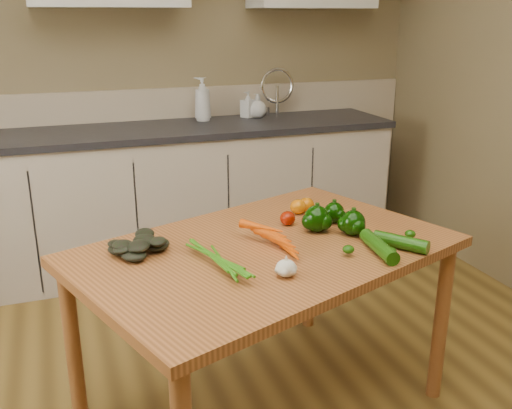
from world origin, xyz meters
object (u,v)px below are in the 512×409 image
object	(u,v)px
carrot_bunch	(256,244)
pepper_a	(317,219)
garlic_bulb	(286,268)
tomato_c	(306,205)
soap_bottle_b	(248,104)
tomato_b	(298,207)
zucchini_b	(379,246)
zucchini_a	(401,242)
table	(266,266)
soap_bottle_c	(258,106)
pepper_b	(334,213)
leafy_greens	(138,240)
pepper_c	(353,223)
soap_bottle_a	(203,99)
tomato_a	(288,218)

from	to	relation	value
carrot_bunch	pepper_a	world-z (taller)	pepper_a
garlic_bulb	tomato_c	xyz separation A→B (m)	(0.34, 0.58, 0.00)
soap_bottle_b	tomato_b	distance (m)	1.55
tomato_c	zucchini_b	distance (m)	0.52
zucchini_a	table	bearing A→B (deg)	157.23
soap_bottle_c	carrot_bunch	bearing A→B (deg)	29.43
pepper_b	tomato_b	distance (m)	0.18
carrot_bunch	zucchini_b	distance (m)	0.44
table	soap_bottle_c	bearing A→B (deg)	51.11
table	zucchini_a	distance (m)	0.51
carrot_bunch	leafy_greens	bearing A→B (deg)	139.78
soap_bottle_c	tomato_b	distance (m)	1.54
leafy_greens	pepper_c	xyz separation A→B (m)	(0.82, -0.10, 0.00)
tomato_c	pepper_b	bearing A→B (deg)	-73.27
zucchini_a	zucchini_b	bearing A→B (deg)	-174.62
pepper_c	zucchini_b	world-z (taller)	pepper_c
soap_bottle_a	soap_bottle_c	distance (m)	0.39
soap_bottle_b	tomato_b	xyz separation A→B (m)	(-0.29, -1.51, -0.22)
soap_bottle_c	tomato_a	xyz separation A→B (m)	(-0.45, -1.60, -0.21)
tomato_b	carrot_bunch	bearing A→B (deg)	-132.68
zucchini_a	pepper_c	bearing A→B (deg)	117.59
table	soap_bottle_b	size ratio (longest dim) A/B	9.27
soap_bottle_b	pepper_a	size ratio (longest dim) A/B	1.64
soap_bottle_b	pepper_a	distance (m)	1.76
pepper_a	zucchini_b	xyz separation A→B (m)	(0.12, -0.28, -0.03)
soap_bottle_c	tomato_c	bearing A→B (deg)	37.82
table	pepper_a	world-z (taller)	pepper_a
leafy_greens	zucchini_a	bearing A→B (deg)	-17.63
table	soap_bottle_c	size ratio (longest dim) A/B	10.24
soap_bottle_b	zucchini_a	xyz separation A→B (m)	(-0.09, -1.99, -0.22)
soap_bottle_c	carrot_bunch	size ratio (longest dim) A/B	0.61
soap_bottle_a	tomato_c	world-z (taller)	soap_bottle_a
soap_bottle_c	tomato_c	xyz separation A→B (m)	(-0.30, -1.47, -0.21)
soap_bottle_a	pepper_a	xyz separation A→B (m)	(0.02, -1.70, -0.25)
zucchini_b	pepper_c	bearing A→B (deg)	89.68
pepper_c	zucchini_a	bearing A→B (deg)	-62.41
leafy_greens	pepper_a	distance (m)	0.70
soap_bottle_b	pepper_a	xyz separation A→B (m)	(-0.30, -1.72, -0.20)
garlic_bulb	tomato_b	bearing A→B (deg)	62.68
pepper_a	tomato_b	world-z (taller)	pepper_a
leafy_greens	tomato_b	distance (m)	0.74
tomato_a	zucchini_b	distance (m)	0.43
tomato_c	zucchini_a	bearing A→B (deg)	-73.23
table	pepper_b	bearing A→B (deg)	2.24
table	garlic_bulb	xyz separation A→B (m)	(-0.03, -0.27, 0.11)
pepper_c	tomato_c	distance (m)	0.32
pepper_b	tomato_a	bearing A→B (deg)	169.38
pepper_c	tomato_a	distance (m)	0.27
soap_bottle_c	pepper_a	bearing A→B (deg)	37.37
soap_bottle_c	carrot_bunch	xyz separation A→B (m)	(-0.67, -1.83, -0.21)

